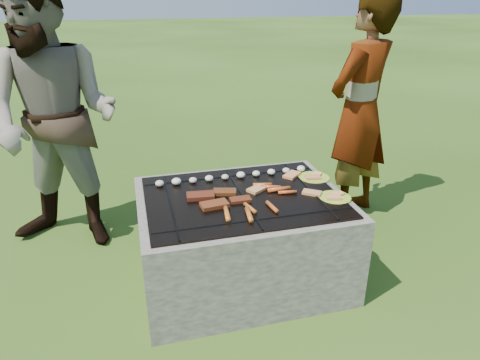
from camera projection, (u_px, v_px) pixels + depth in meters
The scene contains 10 objects.
lawn at pixel (242, 276), 2.95m from camera, with size 60.00×60.00×0.00m, color #254310.
fire_pit at pixel (242, 241), 2.83m from camera, with size 1.30×1.00×0.62m.
mushrooms at pixel (237, 175), 2.95m from camera, with size 1.06×0.07×0.04m.
pork_slabs at pixel (216, 198), 2.64m from camera, with size 0.38×0.28×0.03m.
sausages at pixel (260, 201), 2.61m from camera, with size 0.52×0.48×0.03m.
bread_on_grate at pixel (284, 184), 2.84m from camera, with size 0.46×0.43×0.02m.
plate_far at pixel (314, 178), 2.97m from camera, with size 0.28×0.28×0.03m.
plate_near at pixel (335, 197), 2.68m from camera, with size 0.26×0.26×0.03m.
cook at pixel (360, 110), 3.44m from camera, with size 0.67×0.44×1.83m, color #A19486.
bystander at pixel (55, 119), 2.97m from camera, with size 0.95×0.74×1.96m, color gray.
Camera 1 is at (-0.63, -2.34, 1.80)m, focal length 32.00 mm.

